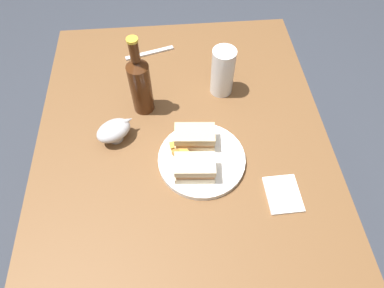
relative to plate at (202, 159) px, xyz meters
name	(u,v)px	position (x,y,z in m)	size (l,w,h in m)	color
ground_plane	(186,227)	(0.08, 0.05, -0.77)	(6.00, 6.00, 0.00)	#333842
dining_table	(185,193)	(0.08, 0.05, -0.39)	(1.10, 0.88, 0.77)	brown
plate	(202,159)	(0.00, 0.00, 0.00)	(0.25, 0.25, 0.02)	white
sandwich_half_left	(195,138)	(0.05, 0.02, 0.04)	(0.08, 0.12, 0.06)	#CCB284
sandwich_half_right	(195,168)	(-0.05, 0.02, 0.04)	(0.08, 0.11, 0.06)	beige
potato_wedge_front	(179,144)	(0.05, 0.06, 0.02)	(0.06, 0.02, 0.02)	gold
potato_wedge_middle	(178,151)	(0.02, 0.07, 0.02)	(0.04, 0.02, 0.02)	#AD702D
potato_wedge_back	(189,162)	(-0.02, 0.04, 0.02)	(0.05, 0.02, 0.02)	#AD702D
potato_wedge_left_edge	(180,161)	(-0.01, 0.06, 0.02)	(0.05, 0.02, 0.02)	#AD702D
potato_wedge_right_edge	(186,157)	(0.00, 0.04, 0.02)	(0.06, 0.02, 0.02)	gold
potato_wedge_stray	(184,149)	(0.03, 0.05, 0.02)	(0.05, 0.02, 0.02)	gold
pint_glass	(222,74)	(0.27, -0.09, 0.06)	(0.07, 0.07, 0.16)	white
gravy_boat	(114,130)	(0.10, 0.25, 0.03)	(0.12, 0.13, 0.07)	#B7B7BC
cider_bottle	(140,84)	(0.22, 0.16, 0.10)	(0.07, 0.07, 0.27)	#47230F
napkin	(283,194)	(-0.13, -0.21, 0.00)	(0.11, 0.09, 0.01)	white
fork	(150,53)	(0.47, 0.14, -0.01)	(0.18, 0.02, 0.01)	silver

